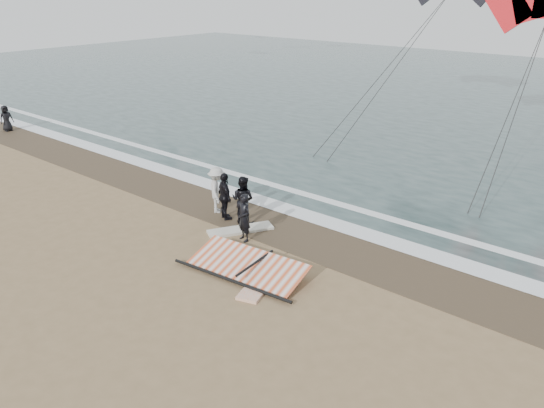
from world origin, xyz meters
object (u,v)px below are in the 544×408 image
Objects in this scene: board_white at (262,281)px; board_cream at (240,230)px; man_main at (244,218)px; sail_rig at (249,265)px.

board_cream is at bearing 125.42° from board_white.
man_main is 0.72× the size of board_cream.
sail_rig is (2.09, -1.88, 0.15)m from board_cream.
sail_rig is (-0.76, 0.29, 0.15)m from board_white.
board_white is (2.26, -1.74, -0.79)m from man_main.
board_cream reaches higher than board_white.
board_cream is (-0.59, 0.44, -0.79)m from man_main.
sail_rig reaches higher than board_cream.
man_main is 1.08m from board_cream.
man_main reaches higher than board_white.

